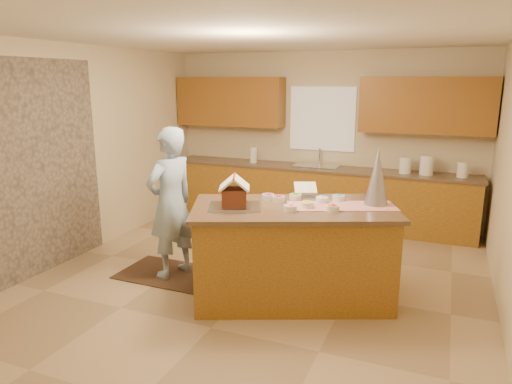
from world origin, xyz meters
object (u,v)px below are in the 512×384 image
(island_base, at_px, (293,255))
(gingerbread_house, at_px, (234,194))
(tinsel_tree, at_px, (377,176))
(boy, at_px, (171,203))

(island_base, xyz_separation_m, gingerbread_house, (-0.53, -0.28, 0.66))
(tinsel_tree, bearing_deg, boy, -170.91)
(island_base, distance_m, tinsel_tree, 1.18)
(tinsel_tree, distance_m, gingerbread_house, 1.46)
(island_base, relative_size, boy, 1.12)
(tinsel_tree, height_order, boy, boy)
(island_base, bearing_deg, tinsel_tree, 3.67)
(tinsel_tree, bearing_deg, island_base, -153.45)
(tinsel_tree, xyz_separation_m, boy, (-2.24, -0.36, -0.42))
(boy, bearing_deg, tinsel_tree, 116.68)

